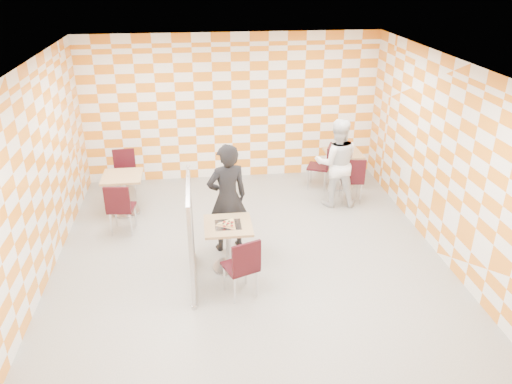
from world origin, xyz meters
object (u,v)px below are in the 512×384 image
at_px(empty_table, 124,188).
at_px(chair_second_side, 323,163).
at_px(chair_main_front, 243,264).
at_px(chair_second_front, 352,177).
at_px(main_table, 228,239).
at_px(man_dark, 227,198).
at_px(soda_bottle, 349,147).
at_px(partition, 191,234).
at_px(sport_bottle, 338,147).
at_px(chair_empty_near, 120,205).
at_px(man_white, 337,163).
at_px(chair_empty_far, 125,169).
at_px(second_table, 342,163).

relative_size(empty_table, chair_second_side, 0.81).
bearing_deg(chair_main_front, chair_second_front, 49.10).
height_order(main_table, chair_main_front, chair_main_front).
relative_size(man_dark, soda_bottle, 7.75).
bearing_deg(main_table, partition, -152.13).
height_order(sport_bottle, soda_bottle, soda_bottle).
bearing_deg(main_table, soda_bottle, 45.84).
distance_m(chair_empty_near, sport_bottle, 4.43).
bearing_deg(main_table, chair_empty_near, 144.27).
relative_size(main_table, chair_empty_near, 0.81).
bearing_deg(soda_bottle, man_dark, -140.71).
relative_size(main_table, man_white, 0.44).
bearing_deg(chair_main_front, chair_empty_far, 118.79).
height_order(second_table, chair_empty_far, chair_empty_far).
bearing_deg(chair_empty_far, chair_main_front, -61.21).
bearing_deg(empty_table, soda_bottle, 8.55).
distance_m(main_table, chair_empty_near, 2.13).
xyz_separation_m(main_table, chair_main_front, (0.15, -0.76, 0.04)).
relative_size(second_table, chair_main_front, 0.81).
distance_m(empty_table, sport_bottle, 4.26).
distance_m(empty_table, partition, 2.64).
relative_size(second_table, sport_bottle, 3.75).
bearing_deg(chair_empty_far, soda_bottle, -1.69).
bearing_deg(chair_empty_near, empty_table, 92.47).
xyz_separation_m(main_table, empty_table, (-1.76, 2.04, 0.00)).
relative_size(sport_bottle, soda_bottle, 0.87).
bearing_deg(man_dark, sport_bottle, -152.96).
relative_size(second_table, chair_empty_far, 0.81).
xyz_separation_m(chair_empty_near, sport_bottle, (4.15, 1.52, 0.29)).
distance_m(chair_second_front, sport_bottle, 0.88).
xyz_separation_m(second_table, chair_empty_far, (-4.33, 0.12, 0.04)).
height_order(chair_empty_far, partition, partition).
height_order(chair_second_side, chair_empty_far, same).
bearing_deg(chair_empty_far, second_table, -1.61).
relative_size(chair_second_side, chair_empty_near, 1.00).
height_order(man_dark, man_white, man_dark).
height_order(chair_empty_near, soda_bottle, soda_bottle).
distance_m(chair_empty_near, man_white, 3.95).
bearing_deg(chair_empty_near, chair_second_front, 9.36).
bearing_deg(chair_second_side, man_white, -86.51).
height_order(partition, man_white, man_white).
bearing_deg(man_white, chair_second_front, -172.17).
relative_size(man_white, sport_bottle, 8.43).
height_order(chair_empty_far, man_white, man_white).
height_order(chair_main_front, chair_empty_near, same).
relative_size(second_table, man_dark, 0.42).
xyz_separation_m(empty_table, chair_second_front, (4.24, -0.10, 0.04)).
bearing_deg(second_table, chair_second_side, -177.50).
xyz_separation_m(empty_table, sport_bottle, (4.18, 0.72, 0.33)).
height_order(chair_second_side, chair_empty_near, same).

